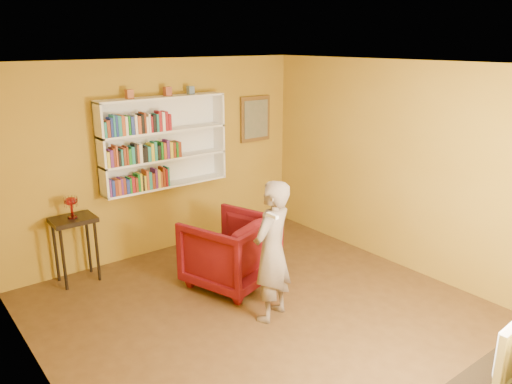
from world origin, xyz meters
The scene contains 15 objects.
room_shell centered at (0.00, 0.00, 1.02)m, with size 5.30×5.80×2.88m.
bookshelf centered at (0.00, 2.41, 1.59)m, with size 1.80×0.29×1.23m.
books_row_lower centered at (-0.43, 2.30, 1.13)m, with size 0.85×0.18×0.27m.
books_row_middle centered at (-0.33, 2.30, 1.51)m, with size 1.05×0.19×0.27m.
books_row_upper centered at (-0.40, 2.30, 1.89)m, with size 0.92×0.18×0.27m.
ornament_left centered at (-0.45, 2.35, 2.27)m, with size 0.09×0.09×0.12m, color #9B4F2C.
ornament_centre centered at (0.09, 2.35, 2.27)m, with size 0.09×0.09×0.12m, color brown.
ornament_right centered at (0.44, 2.35, 2.27)m, with size 0.08×0.08×0.11m, color slate.
framed_painting centered at (1.65, 2.46, 1.75)m, with size 0.55×0.05×0.70m.
console_table centered at (-1.35, 2.25, 0.70)m, with size 0.52×0.39×0.85m.
ruby_lustre centered at (-1.35, 2.25, 1.03)m, with size 0.17×0.17×0.26m.
armchair centered at (0.12, 1.00, 0.44)m, with size 0.94×0.97×0.88m, color #48050E.
person centered at (0.02, 0.08, 0.78)m, with size 0.57×0.37×1.56m, color #6B5C4E.
game_remote centered at (-0.17, -0.15, 1.29)m, with size 0.04×0.15×0.04m, color white.
television centered at (0.46, -2.25, 0.75)m, with size 0.97×0.13×0.56m, color black.
Camera 1 is at (-3.11, -3.65, 2.93)m, focal length 35.00 mm.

